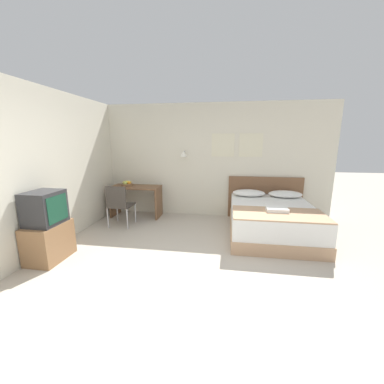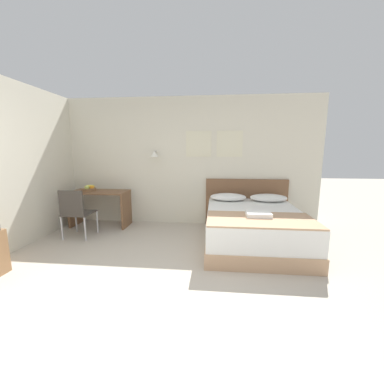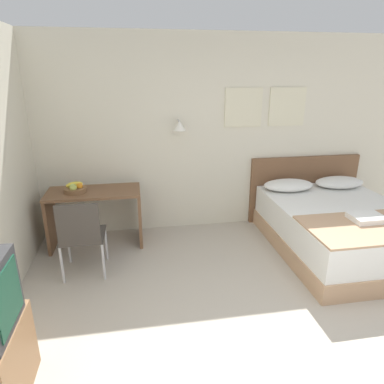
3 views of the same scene
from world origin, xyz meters
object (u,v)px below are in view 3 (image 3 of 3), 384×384
object	(u,v)px
bed	(340,229)
pillow_left	(288,185)
pillow_right	(339,182)
desk_chair	(81,233)
throw_blanket	(376,227)
desk	(95,207)
fruit_bowl	(75,188)
headboard	(303,188)
folded_towel_near_foot	(367,218)

from	to	relation	value
bed	pillow_left	distance (m)	0.91
pillow_right	desk_chair	size ratio (longest dim) A/B	0.79
throw_blanket	desk_chair	bearing A→B (deg)	170.44
desk	fruit_bowl	bearing A→B (deg)	-179.09
pillow_right	headboard	bearing A→B (deg)	143.48
headboard	pillow_right	world-z (taller)	headboard
desk_chair	headboard	bearing A→B (deg)	19.29
bed	pillow_right	bearing A→B (deg)	62.29
pillow_left	throw_blanket	bearing A→B (deg)	-73.58
fruit_bowl	pillow_right	bearing A→B (deg)	0.76
bed	pillow_left	size ratio (longest dim) A/B	2.82
desk	pillow_right	bearing A→B (deg)	0.75
folded_towel_near_foot	desk	bearing A→B (deg)	159.39
desk_chair	pillow_left	bearing A→B (deg)	16.39
headboard	desk	bearing A→B (deg)	-173.73
bed	folded_towel_near_foot	xyz separation A→B (m)	(-0.01, -0.44, 0.35)
headboard	desk_chair	size ratio (longest dim) A/B	1.88
bed	folded_towel_near_foot	world-z (taller)	folded_towel_near_foot
throw_blanket	folded_towel_near_foot	size ratio (longest dim) A/B	4.23
folded_towel_near_foot	headboard	bearing A→B (deg)	89.69
pillow_left	desk_chair	size ratio (longest dim) A/B	0.79
headboard	desk_chair	world-z (taller)	headboard
throw_blanket	desk_chair	distance (m)	3.15
pillow_left	folded_towel_near_foot	world-z (taller)	pillow_left
folded_towel_near_foot	fruit_bowl	distance (m)	3.43
desk_chair	fruit_bowl	xyz separation A→B (m)	(-0.14, 0.75, 0.26)
bed	throw_blanket	bearing A→B (deg)	-90.00
folded_towel_near_foot	fruit_bowl	world-z (taller)	fruit_bowl
pillow_right	throw_blanket	size ratio (longest dim) A/B	0.47
pillow_right	desk	xyz separation A→B (m)	(-3.42, -0.04, -0.14)
folded_towel_near_foot	desk	world-z (taller)	desk
throw_blanket	folded_towel_near_foot	world-z (taller)	folded_towel_near_foot
headboard	fruit_bowl	xyz separation A→B (m)	(-3.24, -0.34, 0.30)
fruit_bowl	desk	bearing A→B (deg)	0.91
pillow_left	throw_blanket	xyz separation A→B (m)	(0.39, -1.32, -0.06)
desk	fruit_bowl	distance (m)	0.35
pillow_right	fruit_bowl	xyz separation A→B (m)	(-3.63, -0.05, 0.13)
pillow_right	desk	distance (m)	3.42
pillow_left	folded_towel_near_foot	bearing A→B (deg)	-72.11
pillow_right	desk_chair	world-z (taller)	desk_chair
pillow_left	desk	bearing A→B (deg)	-179.03
pillow_left	fruit_bowl	xyz separation A→B (m)	(-2.85, -0.05, 0.13)
fruit_bowl	desk_chair	bearing A→B (deg)	-79.49
throw_blanket	desk	bearing A→B (deg)	157.16
pillow_right	pillow_left	bearing A→B (deg)	180.00
pillow_right	desk	size ratio (longest dim) A/B	0.61
headboard	folded_towel_near_foot	world-z (taller)	headboard
headboard	pillow_left	distance (m)	0.51
pillow_left	folded_towel_near_foot	size ratio (longest dim) A/B	1.98
pillow_left	desk_chair	distance (m)	2.83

